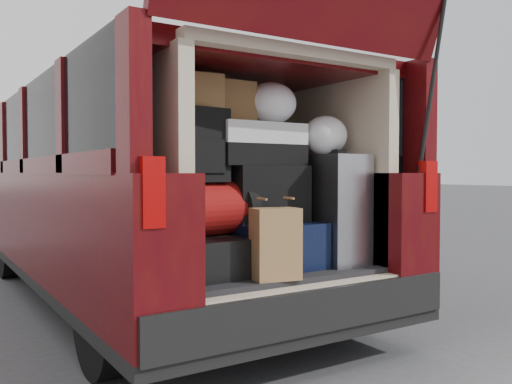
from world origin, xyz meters
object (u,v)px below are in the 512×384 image
kraft_bag (275,244)px  twotone_duffel (256,144)px  black_hardshell (203,256)px  black_soft_case (266,194)px  red_duffel (209,209)px  backpack (201,145)px  silver_roller (331,209)px  navy_hardshell (265,244)px

kraft_bag → twotone_duffel: 0.67m
black_hardshell → black_soft_case: 0.55m
black_hardshell → black_soft_case: black_soft_case is taller
red_duffel → twotone_duffel: size_ratio=0.82×
black_hardshell → twotone_duffel: bearing=8.4°
black_soft_case → backpack: (-0.44, -0.02, 0.27)m
black_soft_case → backpack: 0.52m
red_duffel → backpack: backpack is taller
black_hardshell → kraft_bag: 0.41m
twotone_duffel → red_duffel: bearing=-174.9°
black_soft_case → backpack: backpack is taller
black_soft_case → silver_roller: bearing=-13.4°
navy_hardshell → red_duffel: (-0.38, -0.01, 0.22)m
navy_hardshell → twotone_duffel: 0.59m
red_duffel → silver_roller: bearing=-17.3°
navy_hardshell → red_duffel: 0.44m
red_duffel → black_soft_case: 0.39m
silver_roller → kraft_bag: 0.64m
silver_roller → navy_hardshell: bearing=164.1°
twotone_duffel → black_soft_case: bearing=-27.2°
silver_roller → twotone_duffel: twotone_duffel is taller
backpack → twotone_duffel: bearing=0.1°
silver_roller → backpack: (-0.84, 0.09, 0.37)m
black_hardshell → black_soft_case: size_ratio=1.13×
navy_hardshell → silver_roller: (0.40, -0.12, 0.20)m
black_hardshell → backpack: backpack is taller
black_soft_case → kraft_bag: bearing=-113.8°
navy_hardshell → silver_roller: 0.47m
silver_roller → kraft_bag: silver_roller is taller
red_duffel → twotone_duffel: 0.49m
twotone_duffel → navy_hardshell: bearing=-27.8°
navy_hardshell → kraft_bag: (-0.18, -0.36, 0.05)m
navy_hardshell → silver_roller: silver_roller is taller
navy_hardshell → twotone_duffel: bearing=150.8°
silver_roller → backpack: bearing=174.1°
silver_roller → black_soft_case: size_ratio=1.44×
black_hardshell → red_duffel: (0.06, 0.04, 0.25)m
kraft_bag → black_soft_case: size_ratio=0.81×
red_duffel → backpack: bearing=-175.5°
backpack → twotone_duffel: (0.39, 0.05, 0.02)m
black_hardshell → kraft_bag: (0.26, -0.31, 0.08)m
black_hardshell → twotone_duffel: twotone_duffel is taller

